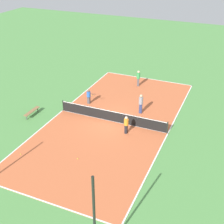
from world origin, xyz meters
TOP-DOWN VIEW (x-y plane):
  - ground_plane at (0.00, 0.00)m, footprint 80.00×80.00m
  - court_surface at (0.00, 0.00)m, footprint 9.87×20.52m
  - tennis_net at (0.00, 0.00)m, footprint 9.67×0.10m
  - bench at (6.87, 1.84)m, footprint 0.36×1.92m
  - player_center_orange at (-1.78, 1.30)m, footprint 0.37×0.37m
  - player_far_green at (0.38, -7.90)m, footprint 0.44×0.44m
  - player_baseline_gray at (-1.77, -2.32)m, footprint 0.40×0.40m
  - player_near_blue at (3.31, -2.18)m, footprint 0.96×0.41m
  - tennis_ball_far_baseline at (4.17, 6.99)m, footprint 0.07×0.07m
  - tennis_ball_near_net at (4.11, -0.62)m, footprint 0.07×0.07m
  - tennis_ball_left_sideline at (0.12, 5.84)m, footprint 0.07×0.07m
  - tennis_ball_right_alley at (3.79, -3.81)m, footprint 0.07×0.07m

SIDE VIEW (x-z plane):
  - ground_plane at x=0.00m, z-range 0.00..0.00m
  - court_surface at x=0.00m, z-range 0.00..0.02m
  - tennis_ball_far_baseline at x=4.17m, z-range 0.02..0.09m
  - tennis_ball_near_net at x=4.11m, z-range 0.02..0.09m
  - tennis_ball_left_sideline at x=0.12m, z-range 0.02..0.09m
  - tennis_ball_right_alley at x=3.79m, z-range 0.02..0.09m
  - bench at x=6.87m, z-range 0.17..0.62m
  - tennis_net at x=0.00m, z-range 0.03..1.05m
  - player_near_blue at x=3.31m, z-range 0.11..1.52m
  - player_center_orange at x=-1.78m, z-range 0.12..1.64m
  - player_far_green at x=0.38m, z-range 0.15..1.84m
  - player_baseline_gray at x=-1.77m, z-range 0.16..1.98m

